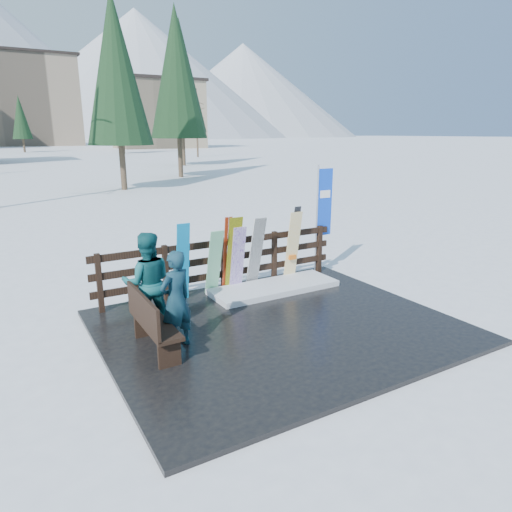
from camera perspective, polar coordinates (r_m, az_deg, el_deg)
ground at (r=8.29m, az=2.83°, el=-9.04°), size 700.00×700.00×0.00m
deck at (r=8.27m, az=2.83°, el=-8.79°), size 6.00×5.00×0.08m
fence at (r=9.84m, az=-4.09°, el=-0.53°), size 5.60×0.10×1.15m
snow_patch at (r=9.95m, az=2.29°, el=-3.94°), size 2.82×1.00×0.12m
bench at (r=7.28m, az=-13.05°, el=-7.90°), size 0.41×1.50×0.97m
snowboard_0 at (r=9.22m, az=-9.14°, el=-0.79°), size 0.27×0.27×1.62m
snowboard_1 at (r=9.51m, az=-5.24°, el=-0.82°), size 0.29×0.41×1.41m
snowboard_2 at (r=9.67m, az=-2.82°, el=0.20°), size 0.31×0.32×1.64m
snowboard_3 at (r=9.74m, az=-2.31°, el=-0.35°), size 0.30×0.29×1.42m
snowboard_4 at (r=9.93m, az=-0.02°, el=0.45°), size 0.29×0.44×1.59m
snowboard_5 at (r=10.44m, az=4.61°, el=1.22°), size 0.31×0.28×1.62m
ski_pair_a at (r=9.68m, az=-3.65°, el=0.20°), size 0.16×0.25×1.64m
ski_pair_b at (r=10.51m, az=4.68°, el=1.64°), size 0.17×0.33×1.73m
rental_flag at (r=11.10m, az=8.34°, el=6.15°), size 0.45×0.04×2.60m
person_front at (r=7.25m, az=-9.98°, el=-5.43°), size 0.68×0.56×1.59m
person_back at (r=7.92m, az=-13.41°, el=-3.26°), size 0.99×0.85×1.74m
resort_buildings at (r=122.01m, az=-29.02°, el=16.41°), size 73.00×87.60×22.60m
trees at (r=55.28m, az=-21.37°, el=16.80°), size 41.90×68.78×13.70m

